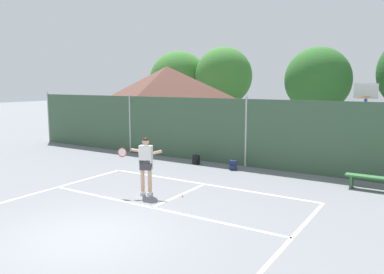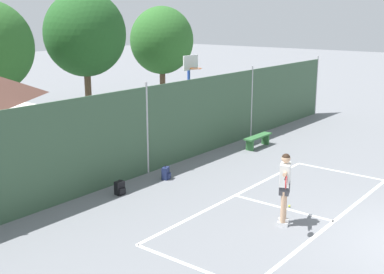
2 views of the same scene
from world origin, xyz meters
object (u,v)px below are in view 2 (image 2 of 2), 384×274
at_px(backpack_black, 120,188).
at_px(tennis_player, 285,183).
at_px(tennis_ball, 289,206).
at_px(backpack_navy, 166,173).
at_px(courtside_bench, 258,139).
at_px(basketball_hoop, 190,86).

bearing_deg(backpack_black, tennis_player, -77.67).
bearing_deg(backpack_black, tennis_ball, -63.54).
relative_size(backpack_black, backpack_navy, 1.00).
height_order(tennis_ball, backpack_navy, backpack_navy).
bearing_deg(backpack_navy, backpack_black, 175.53).
bearing_deg(backpack_navy, courtside_bench, -3.13).
bearing_deg(tennis_player, backpack_black, 102.33).
relative_size(tennis_player, tennis_ball, 28.10).
bearing_deg(tennis_ball, backpack_navy, 94.03).
xyz_separation_m(backpack_black, backpack_navy, (1.89, -0.15, 0.00)).
height_order(backpack_black, backpack_navy, same).
distance_m(tennis_ball, backpack_black, 4.91).
xyz_separation_m(basketball_hoop, backpack_black, (-6.41, -2.46, -2.12)).
height_order(backpack_navy, courtside_bench, courtside_bench).
relative_size(backpack_black, courtside_bench, 0.29).
xyz_separation_m(tennis_player, backpack_black, (-1.05, 4.81, -0.92)).
relative_size(tennis_ball, backpack_black, 0.14).
bearing_deg(tennis_ball, courtside_bench, 38.76).
height_order(tennis_player, backpack_navy, tennis_player).
xyz_separation_m(tennis_ball, backpack_navy, (-0.30, 4.24, 0.16)).
bearing_deg(basketball_hoop, courtside_bench, -76.29).
bearing_deg(tennis_ball, tennis_player, -159.94).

